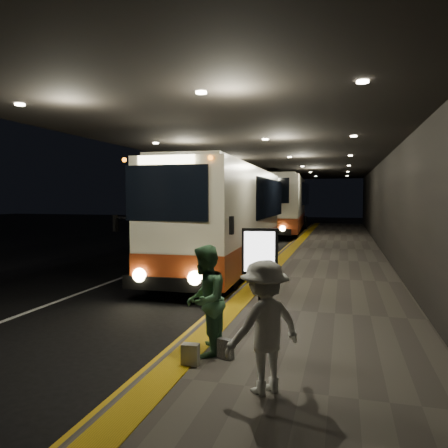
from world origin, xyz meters
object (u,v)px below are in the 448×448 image
Objects in this scene: bag_polka at (225,349)px; stanchion_post at (258,270)px; passenger_boarding at (270,252)px; passenger_waiting_green at (205,300)px; info_sign at (260,253)px; passenger_waiting_white at (264,326)px; coach_main at (228,221)px; coach_second at (284,207)px; bag_plain at (190,354)px.

bag_polka is 5.22m from stanchion_post.
stanchion_post is (0.02, -2.12, -0.25)m from passenger_boarding.
info_sign reaches higher than passenger_waiting_green.
passenger_waiting_green reaches higher than passenger_waiting_white.
passenger_boarding is at bearing 88.08° from info_sign.
coach_main is at bearing 42.18° from passenger_boarding.
bag_polka is 3.77m from info_sign.
passenger_waiting_white is 1.65× the size of stanchion_post.
passenger_waiting_green is at bearing -101.40° from info_sign.
coach_main is 9.41m from passenger_waiting_green.
coach_main is 11.48× the size of stanchion_post.
stanchion_post is (-0.48, 5.18, 0.37)m from bag_polka.
bag_polka is at bearing -95.49° from info_sign.
stanchion_post is at bearing -87.50° from coach_second.
passenger_boarding is at bearing 93.99° from bag_polka.
info_sign is at bearing -70.23° from coach_main.
passenger_boarding is (1.90, -1.95, -0.86)m from coach_main.
coach_main reaches higher than passenger_waiting_white.
info_sign reaches higher than stanchion_post.
passenger_boarding is at bearing -86.92° from coach_second.
coach_second is 20.71m from stanchion_post.
bag_polka is at bearing -178.20° from passenger_boarding.
bag_polka is (0.51, -7.30, -0.61)m from passenger_boarding.
stanchion_post is at bearing 177.10° from passenger_waiting_green.
info_sign is (0.37, -3.68, 0.45)m from passenger_boarding.
coach_main reaches higher than bag_polka.
coach_main is at bearing 115.35° from stanchion_post.
stanchion_post is (1.93, -4.07, -1.11)m from coach_main.
stanchion_post is (-0.04, 5.58, 0.36)m from bag_plain.
bag_plain is (-0.07, -0.50, -0.72)m from passenger_waiting_green.
coach_second is 40.30× the size of bag_plain.
stanchion_post is (-0.12, 5.08, -0.36)m from passenger_waiting_green.
info_sign is at bearing 85.70° from bag_plain.
info_sign is (-0.93, 4.60, 0.35)m from passenger_waiting_white.
info_sign is at bearing 92.18° from bag_polka.
passenger_boarding is 0.89× the size of passenger_waiting_white.
coach_main is 4.64m from stanchion_post.
coach_main is 2.85m from passenger_boarding.
passenger_boarding is at bearing -126.31° from passenger_waiting_white.
passenger_boarding is 0.87× the size of passenger_waiting_green.
coach_second is 22.27m from info_sign.
passenger_boarding is 1.47× the size of stanchion_post.
bag_polka is 0.17× the size of info_sign.
coach_second is at bearing 95.60° from bag_polka.
passenger_waiting_white is (3.31, -26.73, -0.94)m from coach_second.
coach_second is 7.38× the size of passenger_waiting_green.
passenger_waiting_green is 0.88m from bag_plain.
info_sign reaches higher than bag_plain.
passenger_boarding is 0.85× the size of info_sign.
bag_polka is 0.96× the size of bag_plain.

